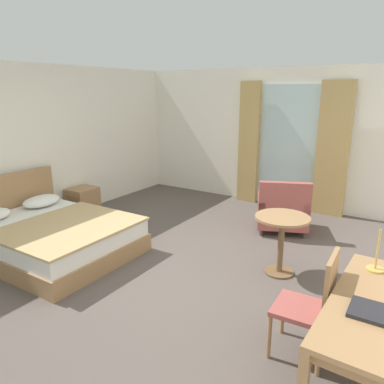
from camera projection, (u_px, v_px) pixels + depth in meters
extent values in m
cube|color=#564C47|center=(165.00, 274.00, 4.53)|extent=(6.08, 7.44, 0.10)
cube|color=white|center=(272.00, 137.00, 6.99)|extent=(5.68, 0.12, 2.55)
cube|color=white|center=(17.00, 149.00, 5.62)|extent=(0.12, 7.04, 2.55)
cube|color=silver|center=(290.00, 148.00, 6.76)|extent=(1.12, 0.02, 2.25)
cube|color=tan|center=(249.00, 143.00, 7.08)|extent=(0.39, 0.10, 2.31)
cube|color=tan|center=(333.00, 150.00, 6.27)|extent=(0.54, 0.10, 2.31)
cube|color=#9E754C|center=(54.00, 245.00, 4.96)|extent=(2.05, 1.61, 0.23)
cube|color=white|center=(53.00, 230.00, 4.90)|extent=(1.99, 1.57, 0.21)
cube|color=#9E754C|center=(5.00, 207.00, 5.41)|extent=(0.06, 1.65, 0.96)
cube|color=tan|center=(69.00, 226.00, 4.69)|extent=(1.36, 1.60, 0.03)
ellipsoid|color=white|center=(41.00, 201.00, 5.55)|extent=(0.39, 0.58, 0.16)
cube|color=#9E754C|center=(83.00, 201.00, 6.48)|extent=(0.42, 0.46, 0.49)
cube|color=olive|center=(72.00, 199.00, 6.26)|extent=(0.35, 0.01, 0.12)
cube|color=#9E754C|center=(375.00, 304.00, 2.54)|extent=(0.61, 1.51, 0.04)
cube|color=#9E754C|center=(374.00, 311.00, 2.55)|extent=(0.56, 1.43, 0.08)
cube|color=#9E754C|center=(353.00, 294.00, 3.34)|extent=(0.06, 0.06, 0.69)
cube|color=#9E4C47|center=(301.00, 309.00, 2.99)|extent=(0.45, 0.43, 0.04)
cube|color=#9E754C|center=(330.00, 286.00, 2.82)|extent=(0.05, 0.39, 0.50)
cylinder|color=#9E754C|center=(283.00, 314.00, 3.30)|extent=(0.04, 0.04, 0.39)
cylinder|color=#9E754C|center=(269.00, 337.00, 2.99)|extent=(0.04, 0.04, 0.39)
cylinder|color=#9E754C|center=(328.00, 327.00, 3.11)|extent=(0.04, 0.04, 0.39)
cylinder|color=#9E754C|center=(319.00, 354.00, 2.80)|extent=(0.04, 0.04, 0.39)
cylinder|color=tan|center=(375.00, 269.00, 2.97)|extent=(0.14, 0.14, 0.02)
cylinder|color=tan|center=(378.00, 249.00, 2.93)|extent=(0.02, 0.02, 0.34)
cube|color=#232328|center=(370.00, 311.00, 2.40)|extent=(0.25, 0.26, 0.03)
cube|color=#9E4C47|center=(282.00, 215.00, 5.78)|extent=(0.98, 0.97, 0.27)
cube|color=#9E4C47|center=(285.00, 198.00, 5.39)|extent=(0.74, 0.41, 0.48)
cube|color=#9E4C47|center=(304.00, 203.00, 5.67)|extent=(0.38, 0.72, 0.16)
cube|color=#9E4C47|center=(261.00, 201.00, 5.77)|extent=(0.38, 0.72, 0.16)
cylinder|color=#4C3D2D|center=(299.00, 221.00, 6.07)|extent=(0.04, 0.04, 0.10)
cylinder|color=#4C3D2D|center=(261.00, 219.00, 6.17)|extent=(0.04, 0.04, 0.10)
cylinder|color=#4C3D2D|center=(304.00, 235.00, 5.49)|extent=(0.04, 0.04, 0.10)
cylinder|color=#4C3D2D|center=(261.00, 232.00, 5.59)|extent=(0.04, 0.04, 0.10)
cylinder|color=#9E754C|center=(283.00, 218.00, 4.27)|extent=(0.64, 0.64, 0.03)
cylinder|color=brown|center=(281.00, 246.00, 4.36)|extent=(0.07, 0.07, 0.69)
cylinder|color=brown|center=(279.00, 272.00, 4.45)|extent=(0.35, 0.35, 0.02)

